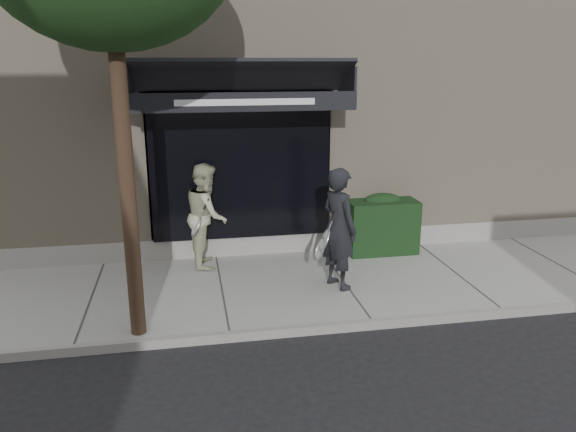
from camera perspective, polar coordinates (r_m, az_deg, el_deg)
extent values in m
plane|color=black|center=(9.48, 5.51, -7.12)|extent=(80.00, 80.00, 0.00)
cube|color=gray|center=(9.46, 5.52, -6.78)|extent=(20.00, 3.00, 0.12)
cube|color=gray|center=(8.11, 8.56, -10.81)|extent=(20.00, 0.10, 0.14)
cube|color=tan|center=(13.64, -0.03, 11.87)|extent=(14.00, 7.00, 5.50)
cube|color=gray|center=(10.93, 3.12, -2.52)|extent=(14.02, 0.42, 0.50)
cube|color=black|center=(10.15, -4.84, 5.07)|extent=(3.20, 0.30, 2.60)
cube|color=gray|center=(10.27, -13.87, 4.80)|extent=(0.08, 0.40, 2.60)
cube|color=gray|center=(10.57, 3.77, 5.52)|extent=(0.08, 0.40, 2.60)
cube|color=gray|center=(10.14, -5.11, 12.69)|extent=(3.36, 0.40, 0.12)
cube|color=black|center=(9.44, -4.72, 14.05)|extent=(3.60, 1.03, 0.55)
cube|color=black|center=(8.96, -4.33, 11.47)|extent=(3.60, 0.05, 0.30)
cube|color=white|center=(8.93, -4.30, 11.46)|extent=(2.20, 0.01, 0.10)
cube|color=black|center=(9.42, -15.82, 13.04)|extent=(0.04, 1.00, 0.45)
cube|color=black|center=(9.78, 6.02, 13.61)|extent=(0.04, 1.00, 0.45)
cube|color=black|center=(10.72, 9.44, -1.01)|extent=(1.30, 0.70, 1.00)
ellipsoid|color=black|center=(10.58, 9.56, 1.58)|extent=(0.71, 0.38, 0.27)
cylinder|color=black|center=(7.23, -16.17, 5.01)|extent=(0.20, 0.20, 4.80)
imported|color=black|center=(8.85, 5.22, -1.27)|extent=(0.71, 0.84, 1.94)
torus|color=silver|center=(8.46, 3.73, -2.47)|extent=(0.14, 0.31, 0.29)
cylinder|color=silver|center=(8.46, 3.73, -2.47)|extent=(0.11, 0.27, 0.25)
cylinder|color=silver|center=(8.46, 3.73, -2.47)|extent=(0.18, 0.03, 0.08)
cylinder|color=black|center=(8.46, 3.73, -2.47)|extent=(0.20, 0.04, 0.10)
torus|color=silver|center=(8.54, 3.28, -3.34)|extent=(0.14, 0.31, 0.29)
cylinder|color=silver|center=(8.54, 3.28, -3.34)|extent=(0.11, 0.27, 0.25)
cylinder|color=silver|center=(8.54, 3.28, -3.34)|extent=(0.18, 0.03, 0.08)
cylinder|color=black|center=(8.54, 3.28, -3.34)|extent=(0.20, 0.04, 0.10)
imported|color=#BFC099|center=(9.89, -8.25, 0.12)|extent=(0.73, 0.92, 1.83)
torus|color=silver|center=(9.60, -9.32, -1.05)|extent=(0.19, 0.32, 0.28)
cylinder|color=silver|center=(9.60, -9.32, -1.05)|extent=(0.16, 0.28, 0.24)
cylinder|color=silver|center=(9.60, -9.32, -1.05)|extent=(0.17, 0.04, 0.10)
cylinder|color=black|center=(9.60, -9.32, -1.05)|extent=(0.20, 0.06, 0.12)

